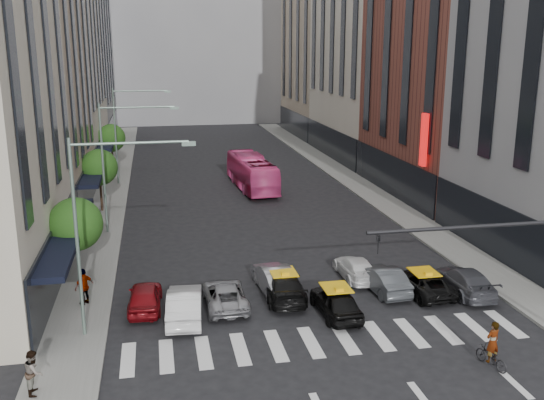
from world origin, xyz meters
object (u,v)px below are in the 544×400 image
streetlamp_far (125,123)px  taxi_center (336,302)px  bus (252,172)px  pedestrian_near (34,372)px  pedestrian_far (84,286)px  streetlamp_near (98,211)px  taxi_left (283,285)px  motorcycle (491,357)px  car_white_front (185,304)px  car_red (145,297)px  streetlamp_mid (116,151)px

streetlamp_far → taxi_center: bearing=-71.1°
bus → pedestrian_near: size_ratio=6.36×
pedestrian_far → bus: bearing=-162.3°
streetlamp_near → taxi_left: streetlamp_near is taller
motorcycle → pedestrian_near: pedestrian_near is taller
car_white_front → taxi_center: size_ratio=1.11×
streetlamp_far → car_red: bearing=-86.6°
pedestrian_near → car_white_front: bearing=-48.8°
streetlamp_near → pedestrian_near: bearing=-116.1°
streetlamp_mid → bus: streetlamp_mid is taller
car_red → motorcycle: car_red is taller
streetlamp_far → taxi_left: bearing=-73.3°
car_red → car_white_front: size_ratio=0.87×
streetlamp_near → bus: bearing=67.9°
car_red → taxi_center: 9.54m
car_red → bus: bearing=-107.9°
streetlamp_far → bus: (11.33, -4.15, -4.36)m
streetlamp_mid → streetlamp_far: same height
car_white_front → pedestrian_near: bearing=48.6°
car_white_front → pedestrian_near: pedestrian_near is taller
streetlamp_mid → taxi_left: 16.91m
bus → pedestrian_far: 27.46m
taxi_left → pedestrian_far: size_ratio=2.60×
bus → motorcycle: size_ratio=6.55×
motorcycle → pedestrian_far: pedestrian_far is taller
streetlamp_near → pedestrian_far: bearing=110.0°
car_red → streetlamp_far: bearing=-83.8°
pedestrian_near → pedestrian_far: bearing=-10.0°
pedestrian_far → pedestrian_near: bearing=37.8°
streetlamp_near → car_red: size_ratio=2.23×
car_white_front → taxi_left: (5.21, 1.52, -0.05)m
streetlamp_mid → taxi_left: streetlamp_mid is taller
motorcycle → taxi_left: bearing=-66.2°
car_white_front → bus: size_ratio=0.42×
taxi_center → pedestrian_near: (-13.24, -4.67, 0.30)m
pedestrian_far → streetlamp_near: bearing=65.0°
taxi_left → car_red: bearing=3.2°
pedestrian_far → taxi_center: bearing=119.3°
streetlamp_mid → taxi_center: bearing=-55.6°
taxi_center → bus: bus is taller
car_red → pedestrian_far: (-3.00, 0.94, 0.41)m
taxi_left → taxi_center: size_ratio=1.17×
streetlamp_near → bus: (11.33, 27.85, -4.36)m
streetlamp_mid → taxi_center: (10.95, -15.99, -5.19)m
bus → motorcycle: 34.18m
taxi_left → bus: bus is taller
car_white_front → motorcycle: (12.14, -7.06, -0.32)m
streetlamp_near → motorcycle: 17.75m
pedestrian_near → car_red: bearing=-32.1°
taxi_left → pedestrian_near: bearing=35.8°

